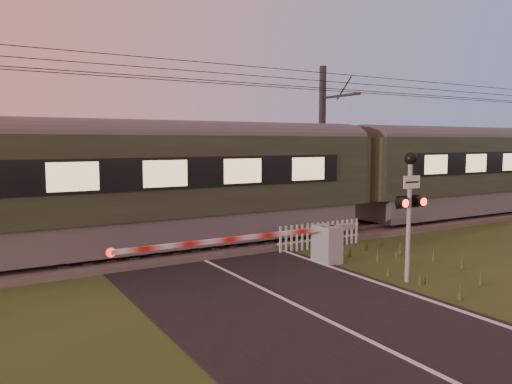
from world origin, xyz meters
TOP-DOWN VIEW (x-y plane):
  - ground at (0.00, 0.00)m, footprint 160.00×160.00m
  - road at (0.02, -0.23)m, footprint 6.00×140.00m
  - track_bed at (0.00, 6.50)m, footprint 140.00×3.40m
  - overhead_wires at (0.00, 6.50)m, footprint 120.00×0.62m
  - train at (7.09, 6.50)m, footprint 41.88×2.89m
  - boom_gate at (2.64, 2.87)m, footprint 7.39×0.84m
  - crossing_signal at (3.51, 0.23)m, footprint 0.84×0.35m
  - picket_fence at (4.12, 4.60)m, footprint 3.39×0.07m
  - catenary_mast at (7.42, 8.72)m, footprint 0.21×2.46m

SIDE VIEW (x-z plane):
  - ground at x=0.00m, z-range 0.00..0.00m
  - road at x=0.02m, z-range 0.00..0.03m
  - track_bed at x=0.00m, z-range -0.13..0.26m
  - picket_fence at x=4.12m, z-range 0.00..0.87m
  - boom_gate at x=2.64m, z-range 0.06..1.18m
  - train at x=7.09m, z-range 0.28..4.18m
  - crossing_signal at x=3.51m, z-range 0.62..3.92m
  - catenary_mast at x=7.42m, z-range 0.14..6.92m
  - overhead_wires at x=0.00m, z-range 5.41..6.04m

